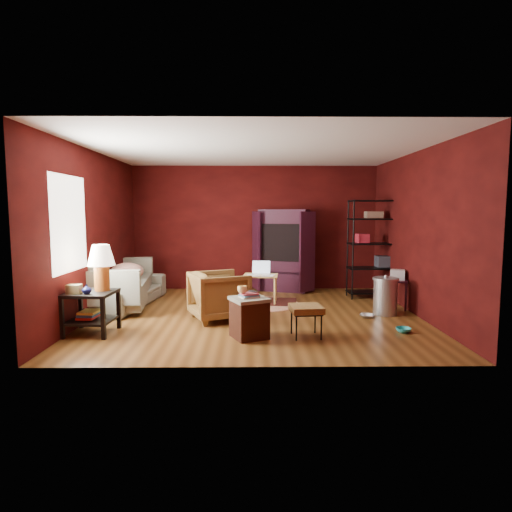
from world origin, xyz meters
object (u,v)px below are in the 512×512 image
Objects in this scene: side_table at (96,280)px; wire_shelving at (373,244)px; sofa at (124,283)px; hamper at (249,317)px; armchair at (219,293)px; tv_armoire at (284,249)px; laptop_desk at (261,278)px.

side_table is 0.64× the size of wire_shelving.
hamper is (2.38, -2.10, -0.14)m from sofa.
tv_armoire is (1.26, 2.57, 0.51)m from armchair.
laptop_desk is (2.59, 0.19, 0.06)m from sofa.
wire_shelving reaches higher than armchair.
tv_armoire is 1.96m from wire_shelving.
tv_armoire reaches higher than laptop_desk.
laptop_desk is (0.21, 2.29, 0.20)m from hamper.
hamper is at bearing -89.60° from laptop_desk.
sofa reaches higher than hamper.
tv_armoire is 0.91× the size of wire_shelving.
tv_armoire is (0.55, 1.32, 0.45)m from laptop_desk.
side_table is at bearing -134.99° from laptop_desk.
tv_armoire reaches higher than sofa.
wire_shelving is (3.05, 1.78, 0.67)m from armchair.
side_table is 1.96× the size of hamper.
side_table is (-1.73, -0.76, 0.34)m from armchair.
armchair is 1.44m from laptop_desk.
side_table is 0.71× the size of tv_armoire.
sofa is 1.85m from side_table.
laptop_desk is at bearing 39.32° from side_table.
armchair is (1.88, -1.05, -0.00)m from sofa.
armchair is at bearing -114.23° from laptop_desk.
tv_armoire reaches higher than hamper.
wire_shelving is (2.54, 2.82, 0.80)m from hamper.
side_table reaches higher than armchair.
hamper is 3.75m from tv_armoire.
hamper is at bearing -7.30° from side_table.
sofa is 1.23× the size of tv_armoire.
hamper is at bearing -134.85° from wire_shelving.
sofa is at bearing -174.45° from wire_shelving.
wire_shelving is (4.92, 0.73, 0.66)m from sofa.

